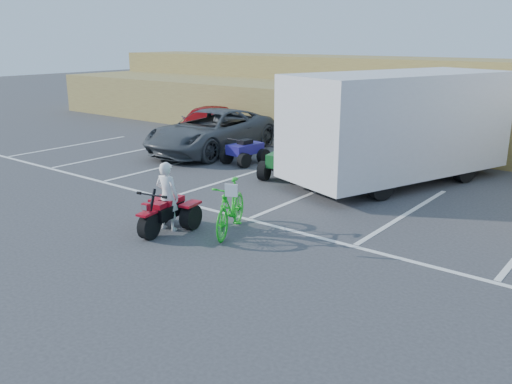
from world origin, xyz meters
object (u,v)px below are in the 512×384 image
Objects in this scene: rider at (167,196)px; quad_atv_blue at (245,163)px; red_trike_atv at (165,231)px; grey_pickup at (211,131)px; cargo_trailer at (398,124)px; quad_atv_green at (286,178)px; red_car at (207,122)px; green_dirt_bike at (231,207)px.

quad_atv_blue is (-2.72, 5.96, -0.75)m from rider.
red_trike_atv is 8.43m from grey_pickup.
cargo_trailer is 5.22× the size of quad_atv_blue.
quad_atv_blue is 2.25m from quad_atv_green.
grey_pickup reaches higher than red_car.
red_car is at bearing 154.14° from quad_atv_blue.
quad_atv_green is (-0.58, 5.26, -0.75)m from rider.
red_car is at bearing -61.50° from rider.
green_dirt_bike reaches higher than quad_atv_green.
red_trike_atv is at bearing -97.38° from quad_atv_green.
cargo_trailer is at bearing 62.96° from red_trike_atv.
rider is at bearing -58.24° from grey_pickup.
grey_pickup is at bearing -159.31° from cargo_trailer.
cargo_trailer is (0.93, 6.13, 1.10)m from green_dirt_bike.
green_dirt_bike is (1.20, 0.67, -0.18)m from rider.
grey_pickup is 2.39m from quad_atv_blue.
rider is 1.39m from green_dirt_bike.
rider reaches higher than red_car.
quad_atv_green is at bearing 87.64° from green_dirt_bike.
quad_atv_green reaches higher than red_trike_atv.
grey_pickup is 3.99× the size of quad_atv_blue.
red_trike_atv is at bearing -168.57° from green_dirt_bike.
cargo_trailer is (8.85, -1.59, 0.97)m from red_car.
green_dirt_bike is at bearing -160.91° from rider.
grey_pickup is 1.34× the size of red_car.
quad_atv_blue is at bearing -47.45° from red_car.
green_dirt_bike is at bearing 24.78° from red_trike_atv.
grey_pickup is at bearing -59.13° from red_car.
green_dirt_bike is 4.95m from quad_atv_green.
cargo_trailer is at bearing 15.41° from quad_atv_blue.
red_trike_atv is at bearing -60.28° from quad_atv_blue.
cargo_trailer is at bearing 15.94° from quad_atv_green.
green_dirt_bike is 6.30m from cargo_trailer.
cargo_trailer is (2.11, 6.95, 1.67)m from red_trike_atv.
rider is at bearing -87.82° from cargo_trailer.
rider is at bearing 90.00° from red_trike_atv.
grey_pickup is 0.76× the size of cargo_trailer.
quad_atv_green is (6.14, -3.13, -0.69)m from red_car.
green_dirt_bike is (1.17, 0.82, 0.57)m from red_trike_atv.
rider is 5.35m from quad_atv_green.
red_car is 4.74m from quad_atv_blue.
quad_atv_green is at bearing -43.12° from red_car.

